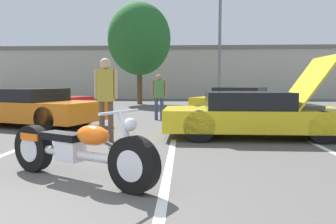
{
  "coord_description": "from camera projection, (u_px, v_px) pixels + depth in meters",
  "views": [
    {
      "loc": [
        1.94,
        -2.38,
        1.3
      ],
      "look_at": [
        1.66,
        3.33,
        0.8
      ],
      "focal_mm": 35.0,
      "sensor_mm": 36.0,
      "label": 1
    }
  ],
  "objects": [
    {
      "name": "parking_stripe_back",
      "position": [
        169.0,
        166.0,
        5.12
      ],
      "size": [
        0.12,
        4.92,
        0.01
      ],
      "primitive_type": "cube",
      "color": "white",
      "rests_on": "ground"
    },
    {
      "name": "far_building",
      "position": [
        162.0,
        72.0,
        29.0
      ],
      "size": [
        32.0,
        4.2,
        4.4
      ],
      "color": "#B2AD9E",
      "rests_on": "ground"
    },
    {
      "name": "light_pole",
      "position": [
        221.0,
        42.0,
        19.46
      ],
      "size": [
        1.21,
        0.28,
        6.76
      ],
      "color": "slate",
      "rests_on": "ground"
    },
    {
      "name": "tree_background",
      "position": [
        139.0,
        39.0,
        20.19
      ],
      "size": [
        3.87,
        3.87,
        6.27
      ],
      "color": "brown",
      "rests_on": "ground"
    },
    {
      "name": "motorcycle",
      "position": [
        78.0,
        151.0,
        4.36
      ],
      "size": [
        2.32,
        1.37,
        0.98
      ],
      "rotation": [
        0.0,
        0.0,
        -0.5
      ],
      "color": "black",
      "rests_on": "ground"
    },
    {
      "name": "show_car_hood_open",
      "position": [
        254.0,
        114.0,
        7.88
      ],
      "size": [
        4.33,
        1.85,
        1.94
      ],
      "rotation": [
        0.0,
        0.0,
        -0.02
      ],
      "color": "yellow",
      "rests_on": "ground"
    },
    {
      "name": "parked_car_right_row",
      "position": [
        243.0,
        102.0,
        13.17
      ],
      "size": [
        4.44,
        3.43,
        1.14
      ],
      "rotation": [
        0.0,
        0.0,
        -0.43
      ],
      "color": "yellow",
      "rests_on": "ground"
    },
    {
      "name": "parked_car_mid_row",
      "position": [
        31.0,
        108.0,
        10.02
      ],
      "size": [
        4.59,
        3.18,
        1.14
      ],
      "rotation": [
        0.0,
        0.0,
        -0.34
      ],
      "color": "orange",
      "rests_on": "ground"
    },
    {
      "name": "parked_car_left_row",
      "position": [
        44.0,
        100.0,
        15.3
      ],
      "size": [
        4.61,
        3.19,
        1.07
      ],
      "rotation": [
        0.0,
        0.0,
        -0.33
      ],
      "color": "red",
      "rests_on": "ground"
    },
    {
      "name": "spectator_near_motorcycle",
      "position": [
        159.0,
        93.0,
        11.57
      ],
      "size": [
        0.52,
        0.21,
        1.61
      ],
      "color": "#38476B",
      "rests_on": "ground"
    },
    {
      "name": "spectator_by_show_car",
      "position": [
        106.0,
        92.0,
        7.26
      ],
      "size": [
        0.52,
        0.24,
        1.86
      ],
      "color": "brown",
      "rests_on": "ground"
    }
  ]
}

